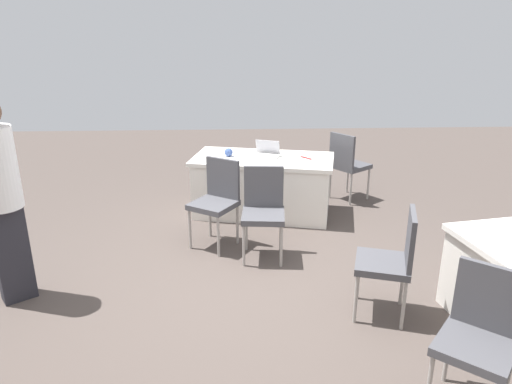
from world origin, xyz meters
The scene contains 11 objects.
ground_plane centered at (0.00, 0.00, 0.00)m, with size 14.40×14.40×0.00m, color #4C423D.
table_foreground centered at (-0.29, -1.87, 0.38)m, with size 1.93×1.25×0.76m.
chair_near_front centered at (-1.44, 1.56, 0.55)m, with size 0.62×0.62×0.96m.
chair_tucked_left centered at (-1.49, -2.31, 0.56)m, with size 0.62×0.62×0.97m.
chair_tucked_right centered at (-0.22, -0.65, 0.56)m, with size 0.48×0.48×0.96m.
chair_aisle centered at (-1.21, 0.53, 0.55)m, with size 0.55×0.55×0.96m.
chair_by_pillar centered at (0.28, -0.95, 0.57)m, with size 0.61×0.61×0.97m.
person_presenter centered at (2.07, 0.11, 1.03)m, with size 0.47×0.47×1.83m.
laptop_silver centered at (-0.32, -1.88, 0.80)m, with size 0.40×0.38×0.21m.
yarn_ball centered at (0.16, -1.95, 0.81)m, with size 0.11×0.11×0.11m, color #3F5999.
scissors_red centered at (-0.83, -1.81, 0.76)m, with size 0.18×0.04×0.01m, color red.
Camera 1 is at (0.08, 3.99, 2.37)m, focal length 33.33 mm.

